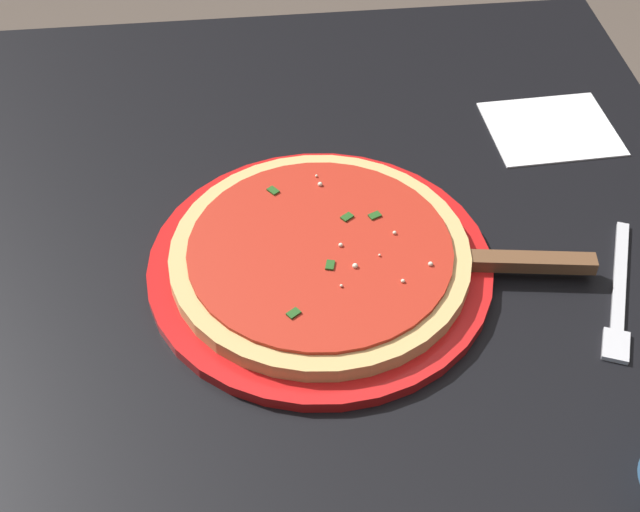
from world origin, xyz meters
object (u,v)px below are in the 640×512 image
pizza (320,255)px  napkin_folded_right (551,129)px  fork (619,297)px  pizza_server (487,262)px  serving_plate (320,266)px

pizza → napkin_folded_right: pizza is taller
fork → pizza: bearing=-103.7°
pizza_server → fork: bearing=69.6°
serving_plate → napkin_folded_right: 0.36m
pizza_server → napkin_folded_right: pizza_server is taller
serving_plate → pizza: 0.02m
fork → serving_plate: bearing=-103.7°
pizza → fork: pizza is taller
pizza → pizza_server: (0.02, 0.16, -0.00)m
pizza → fork: 0.29m
serving_plate → pizza_server: size_ratio=1.52×
pizza → pizza_server: 0.16m
serving_plate → pizza_server: pizza_server is taller
serving_plate → napkin_folded_right: serving_plate is taller
serving_plate → pizza: bearing=109.0°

